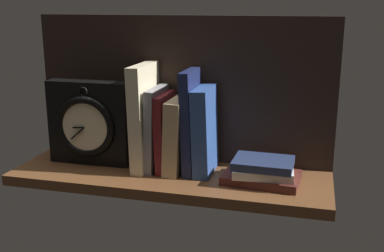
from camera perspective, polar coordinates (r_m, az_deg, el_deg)
name	(u,v)px	position (r cm, az deg, el deg)	size (l,w,h in cm)	color
ground_plane	(170,178)	(114.94, -2.74, -6.29)	(76.64, 23.63, 2.50)	brown
back_panel	(182,90)	(119.92, -1.26, 4.43)	(76.64, 1.20, 36.98)	black
book_cream_twain	(145,117)	(115.76, -5.75, 1.13)	(3.16, 14.98, 25.72)	beige
book_gray_chess	(156,128)	(115.50, -4.37, -0.28)	(2.01, 13.00, 20.23)	gray
book_maroon_dawkins	(165,132)	(114.96, -3.24, -0.71)	(2.18, 12.34, 18.77)	maroon
book_tan_shortstories	(178,135)	(114.17, -1.70, -1.05)	(3.65, 14.05, 17.82)	tan
book_navy_bierce	(191,122)	(112.41, -0.10, 0.53)	(2.34, 12.12, 24.75)	#192147
book_blue_modern	(205,131)	(112.15, 1.56, -0.56)	(3.76, 12.59, 20.76)	#2D4C8E
framed_clock	(89,124)	(121.05, -12.44, 0.29)	(21.13, 5.87, 21.13)	black
book_stack_side	(263,171)	(109.18, 8.56, -5.46)	(18.03, 12.90, 5.71)	#471E19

